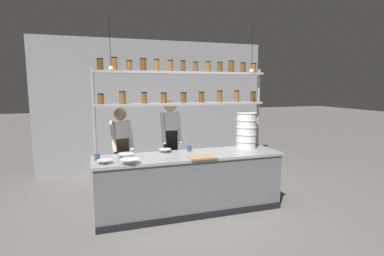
{
  "coord_description": "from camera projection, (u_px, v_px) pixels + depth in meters",
  "views": [
    {
      "loc": [
        -1.38,
        -4.36,
        1.98
      ],
      "look_at": [
        0.11,
        0.2,
        1.31
      ],
      "focal_mm": 28.0,
      "sensor_mm": 36.0,
      "label": 1
    }
  ],
  "objects": [
    {
      "name": "serving_cup_front",
      "position": [
        189.0,
        148.0,
        4.91
      ],
      "size": [
        0.07,
        0.07,
        0.1
      ],
      "color": "#334C70",
      "rests_on": "prep_counter"
    },
    {
      "name": "prep_counter",
      "position": [
        189.0,
        183.0,
        4.74
      ],
      "size": [
        2.94,
        0.76,
        0.92
      ],
      "color": "slate",
      "rests_on": "ground_plane"
    },
    {
      "name": "chef_center",
      "position": [
        171.0,
        140.0,
        5.3
      ],
      "size": [
        0.36,
        0.3,
        1.76
      ],
      "rotation": [
        0.0,
        0.0,
        0.0
      ],
      "color": "black",
      "rests_on": "ground_plane"
    },
    {
      "name": "prep_bowl_center_front",
      "position": [
        104.0,
        162.0,
        4.11
      ],
      "size": [
        0.2,
        0.2,
        0.06
      ],
      "color": "silver",
      "rests_on": "prep_counter"
    },
    {
      "name": "container_stack",
      "position": [
        246.0,
        130.0,
        5.15
      ],
      "size": [
        0.35,
        0.35,
        0.61
      ],
      "color": "white",
      "rests_on": "prep_counter"
    },
    {
      "name": "pendant_light_row",
      "position": [
        186.0,
        67.0,
        4.48
      ],
      "size": [
        2.27,
        0.07,
        0.79
      ],
      "color": "black"
    },
    {
      "name": "ground_plane",
      "position": [
        189.0,
        210.0,
        4.81
      ],
      "size": [
        40.0,
        40.0,
        0.0
      ],
      "primitive_type": "plane",
      "color": "slate"
    },
    {
      "name": "back_wall",
      "position": [
        156.0,
        106.0,
        7.09
      ],
      "size": [
        5.34,
        0.12,
        3.02
      ],
      "primitive_type": "cube",
      "color": "#939399",
      "rests_on": "ground_plane"
    },
    {
      "name": "prep_bowl_near_right",
      "position": [
        165.0,
        151.0,
        4.82
      ],
      "size": [
        0.2,
        0.2,
        0.06
      ],
      "color": "silver",
      "rests_on": "prep_counter"
    },
    {
      "name": "prep_bowl_near_left",
      "position": [
        126.0,
        156.0,
        4.45
      ],
      "size": [
        0.24,
        0.24,
        0.07
      ],
      "color": "silver",
      "rests_on": "prep_counter"
    },
    {
      "name": "serving_cup_by_board",
      "position": [
        97.0,
        157.0,
        4.3
      ],
      "size": [
        0.08,
        0.08,
        0.09
      ],
      "color": "#334C70",
      "rests_on": "prep_counter"
    },
    {
      "name": "spice_shelf_unit",
      "position": [
        183.0,
        90.0,
        4.85
      ],
      "size": [
        2.83,
        0.28,
        2.41
      ],
      "color": "#999BA0",
      "rests_on": "ground_plane"
    },
    {
      "name": "prep_bowl_center_back",
      "position": [
        130.0,
        161.0,
        4.1
      ],
      "size": [
        0.27,
        0.27,
        0.07
      ],
      "color": "white",
      "rests_on": "prep_counter"
    },
    {
      "name": "cutting_board",
      "position": [
        202.0,
        157.0,
        4.45
      ],
      "size": [
        0.4,
        0.26,
        0.02
      ],
      "color": "#A88456",
      "rests_on": "prep_counter"
    },
    {
      "name": "chef_left",
      "position": [
        122.0,
        149.0,
        5.04
      ],
      "size": [
        0.4,
        0.32,
        1.62
      ],
      "rotation": [
        0.0,
        0.0,
        0.19
      ],
      "color": "black",
      "rests_on": "ground_plane"
    }
  ]
}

